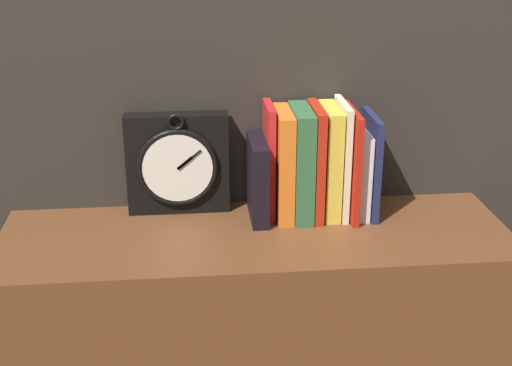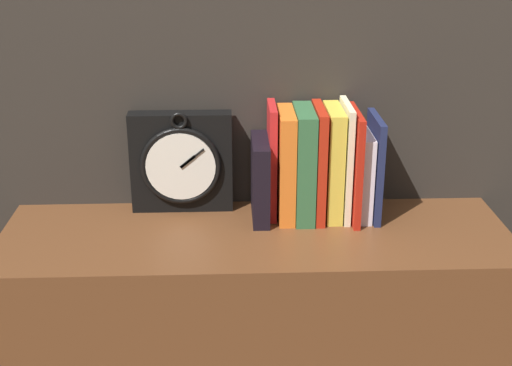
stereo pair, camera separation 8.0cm
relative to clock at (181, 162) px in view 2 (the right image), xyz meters
name	(u,v)px [view 2 (the right image)]	position (x,y,z in m)	size (l,w,h in m)	color
wall_back	(252,7)	(0.16, 0.06, 0.33)	(6.00, 0.05, 2.60)	#2D2823
clock	(181,162)	(0.00, 0.00, 0.00)	(0.22, 0.06, 0.23)	black
book_slot0_black	(260,179)	(0.17, -0.05, -0.02)	(0.04, 0.15, 0.18)	black
book_slot1_red	(272,161)	(0.20, -0.03, 0.01)	(0.02, 0.12, 0.25)	red
book_slot2_orange	(286,165)	(0.23, -0.04, 0.01)	(0.03, 0.14, 0.24)	orange
book_slot3_green	(304,164)	(0.27, -0.04, 0.01)	(0.04, 0.15, 0.24)	#32653B
book_slot4_red	(318,163)	(0.30, -0.04, 0.01)	(0.02, 0.14, 0.25)	#B62411
book_slot5_yellow	(333,163)	(0.33, -0.04, 0.01)	(0.03, 0.14, 0.24)	gold
book_slot6_cream	(345,160)	(0.36, -0.04, 0.01)	(0.01, 0.14, 0.25)	beige
book_slot7_red	(354,165)	(0.37, -0.05, 0.01)	(0.01, 0.16, 0.24)	#B11E10
book_slot8_white	(363,174)	(0.40, -0.04, -0.02)	(0.02, 0.14, 0.19)	white
book_slot9_navy	(374,167)	(0.42, -0.04, 0.00)	(0.01, 0.14, 0.22)	#1D244A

